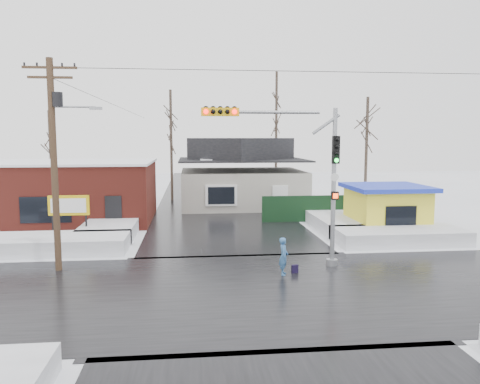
{
  "coord_description": "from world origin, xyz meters",
  "views": [
    {
      "loc": [
        -2.25,
        -16.94,
        5.71
      ],
      "look_at": [
        0.2,
        6.32,
        3.0
      ],
      "focal_mm": 35.0,
      "sensor_mm": 36.0,
      "label": 1
    }
  ],
  "objects": [
    {
      "name": "brick_building",
      "position": [
        -11.0,
        15.99,
        2.08
      ],
      "size": [
        12.2,
        8.2,
        4.12
      ],
      "color": "maroon",
      "rests_on": "ground"
    },
    {
      "name": "ground",
      "position": [
        0.0,
        0.0,
        0.0
      ],
      "size": [
        120.0,
        120.0,
        0.0
      ],
      "primitive_type": "plane",
      "color": "white",
      "rests_on": "ground"
    },
    {
      "name": "house",
      "position": [
        2.0,
        22.0,
        2.62
      ],
      "size": [
        10.4,
        8.4,
        5.76
      ],
      "color": "#ACA79B",
      "rests_on": "ground"
    },
    {
      "name": "tree_far_right",
      "position": [
        12.0,
        20.0,
        7.16
      ],
      "size": [
        3.0,
        3.0,
        9.0
      ],
      "color": "#332821",
      "rests_on": "ground"
    },
    {
      "name": "tree_far_left",
      "position": [
        -4.0,
        26.0,
        7.95
      ],
      "size": [
        3.0,
        3.0,
        10.0
      ],
      "color": "#332821",
      "rests_on": "ground"
    },
    {
      "name": "road_ns",
      "position": [
        0.0,
        0.0,
        0.01
      ],
      "size": [
        10.0,
        120.0,
        0.02
      ],
      "primitive_type": "cube",
      "color": "black",
      "rests_on": "ground"
    },
    {
      "name": "pedestrian",
      "position": [
        1.55,
        1.81,
        0.79
      ],
      "size": [
        0.5,
        0.65,
        1.58
      ],
      "primitive_type": "imported",
      "rotation": [
        0.0,
        0.0,
        1.33
      ],
      "color": "#38679D",
      "rests_on": "ground"
    },
    {
      "name": "traffic_signal",
      "position": [
        2.43,
        2.97,
        4.54
      ],
      "size": [
        6.05,
        0.68,
        7.0
      ],
      "color": "gray",
      "rests_on": "ground"
    },
    {
      "name": "fence",
      "position": [
        6.5,
        14.0,
        0.9
      ],
      "size": [
        8.0,
        0.12,
        1.8
      ],
      "primitive_type": "cube",
      "color": "black",
      "rests_on": "ground"
    },
    {
      "name": "snowbank_nside_w",
      "position": [
        -7.0,
        12.0,
        0.4
      ],
      "size": [
        3.0,
        8.0,
        0.8
      ],
      "primitive_type": "cube",
      "color": "white",
      "rests_on": "ground"
    },
    {
      "name": "kiosk",
      "position": [
        9.5,
        9.99,
        1.46
      ],
      "size": [
        4.6,
        4.6,
        2.88
      ],
      "color": "yellow",
      "rests_on": "ground"
    },
    {
      "name": "tree_far_mid",
      "position": [
        6.0,
        28.0,
        9.54
      ],
      "size": [
        3.0,
        3.0,
        12.0
      ],
      "color": "#332821",
      "rests_on": "ground"
    },
    {
      "name": "utility_pole",
      "position": [
        -7.93,
        3.5,
        5.11
      ],
      "size": [
        3.15,
        0.44,
        9.0
      ],
      "color": "#382619",
      "rests_on": "ground"
    },
    {
      "name": "snowbank_nside_e",
      "position": [
        7.0,
        12.0,
        0.4
      ],
      "size": [
        3.0,
        8.0,
        0.8
      ],
      "primitive_type": "cube",
      "color": "white",
      "rests_on": "ground"
    },
    {
      "name": "shopping_bag",
      "position": [
        2.08,
        1.99,
        0.17
      ],
      "size": [
        0.3,
        0.17,
        0.35
      ],
      "primitive_type": "cube",
      "rotation": [
        0.0,
        0.0,
        0.18
      ],
      "color": "black",
      "rests_on": "ground"
    },
    {
      "name": "marquee_sign",
      "position": [
        -9.0,
        9.49,
        1.92
      ],
      "size": [
        2.2,
        0.21,
        2.55
      ],
      "color": "black",
      "rests_on": "ground"
    },
    {
      "name": "snowbank_ne",
      "position": [
        9.0,
        7.0,
        0.4
      ],
      "size": [
        7.0,
        3.0,
        0.8
      ],
      "primitive_type": "cube",
      "color": "white",
      "rests_on": "ground"
    },
    {
      "name": "road_ew",
      "position": [
        0.0,
        0.0,
        0.01
      ],
      "size": [
        120.0,
        10.0,
        0.02
      ],
      "primitive_type": "cube",
      "color": "black",
      "rests_on": "ground"
    },
    {
      "name": "snowbank_nw",
      "position": [
        -9.0,
        7.0,
        0.4
      ],
      "size": [
        7.0,
        3.0,
        0.8
      ],
      "primitive_type": "cube",
      "color": "white",
      "rests_on": "ground"
    },
    {
      "name": "tree_far_west",
      "position": [
        -14.0,
        24.0,
        6.36
      ],
      "size": [
        3.0,
        3.0,
        8.0
      ],
      "color": "#332821",
      "rests_on": "ground"
    }
  ]
}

